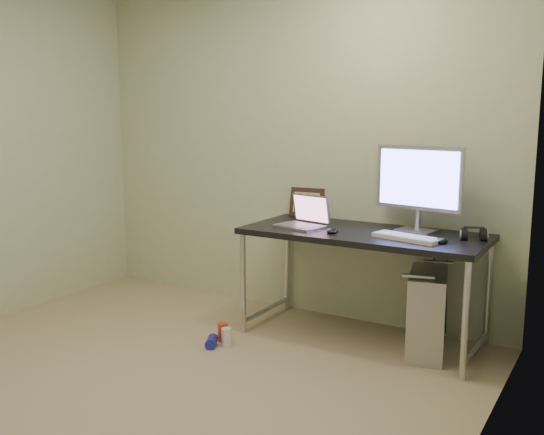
% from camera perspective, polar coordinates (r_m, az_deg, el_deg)
% --- Properties ---
extents(floor, '(3.50, 3.50, 0.00)m').
position_cam_1_polar(floor, '(3.58, -12.88, -15.68)').
color(floor, tan).
rests_on(floor, ground).
extents(wall_back, '(3.50, 0.02, 2.50)m').
position_cam_1_polar(wall_back, '(4.66, 1.64, 6.39)').
color(wall_back, beige).
rests_on(wall_back, ground).
extents(wall_right, '(0.02, 3.50, 2.50)m').
position_cam_1_polar(wall_right, '(2.38, 17.99, 2.76)').
color(wall_right, beige).
rests_on(wall_right, ground).
extents(desk, '(1.60, 0.70, 0.75)m').
position_cam_1_polar(desk, '(4.09, 8.57, -2.36)').
color(desk, black).
rests_on(desk, ground).
extents(tower_computer, '(0.34, 0.55, 0.57)m').
position_cam_1_polar(tower_computer, '(4.04, 14.38, -8.67)').
color(tower_computer, '#A5A5A9').
rests_on(tower_computer, ground).
extents(cable_a, '(0.01, 0.16, 0.69)m').
position_cam_1_polar(cable_a, '(4.30, 15.02, -5.71)').
color(cable_a, black).
rests_on(cable_a, ground).
extents(cable_b, '(0.02, 0.11, 0.71)m').
position_cam_1_polar(cable_b, '(4.27, 16.10, -6.17)').
color(cable_b, black).
rests_on(cable_b, ground).
extents(can_red, '(0.08, 0.08, 0.13)m').
position_cam_1_polar(can_red, '(4.18, -4.66, -10.71)').
color(can_red, red).
rests_on(can_red, ground).
extents(can_white, '(0.08, 0.08, 0.12)m').
position_cam_1_polar(can_white, '(4.09, -4.31, -11.18)').
color(can_white, white).
rests_on(can_white, ground).
extents(can_blue, '(0.12, 0.14, 0.07)m').
position_cam_1_polar(can_blue, '(4.10, -5.71, -11.56)').
color(can_blue, '#1D20BF').
rests_on(can_blue, ground).
extents(laptop, '(0.36, 0.32, 0.22)m').
position_cam_1_polar(laptop, '(4.19, 3.04, -0.18)').
color(laptop, '#B8B9C0').
rests_on(laptop, desk).
extents(monitor, '(0.60, 0.21, 0.57)m').
position_cam_1_polar(monitor, '(4.07, 13.64, 3.26)').
color(monitor, '#B8B9C0').
rests_on(monitor, desk).
extents(keyboard, '(0.45, 0.23, 0.03)m').
position_cam_1_polar(keyboard, '(3.85, 12.57, -1.86)').
color(keyboard, silver).
rests_on(keyboard, desk).
extents(mouse_right, '(0.10, 0.14, 0.04)m').
position_cam_1_polar(mouse_right, '(3.79, 15.59, -2.02)').
color(mouse_right, black).
rests_on(mouse_right, desk).
extents(mouse_left, '(0.10, 0.13, 0.04)m').
position_cam_1_polar(mouse_left, '(3.99, 5.71, -1.15)').
color(mouse_left, black).
rests_on(mouse_left, desk).
extents(headphones, '(0.18, 0.10, 0.10)m').
position_cam_1_polar(headphones, '(3.95, 18.44, -1.61)').
color(headphones, black).
rests_on(headphones, desk).
extents(picture_frame, '(0.28, 0.10, 0.22)m').
position_cam_1_polar(picture_frame, '(4.59, 3.32, 1.43)').
color(picture_frame, black).
rests_on(picture_frame, desk).
extents(webcam, '(0.04, 0.03, 0.12)m').
position_cam_1_polar(webcam, '(4.46, 4.61, 0.91)').
color(webcam, silver).
rests_on(webcam, desk).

